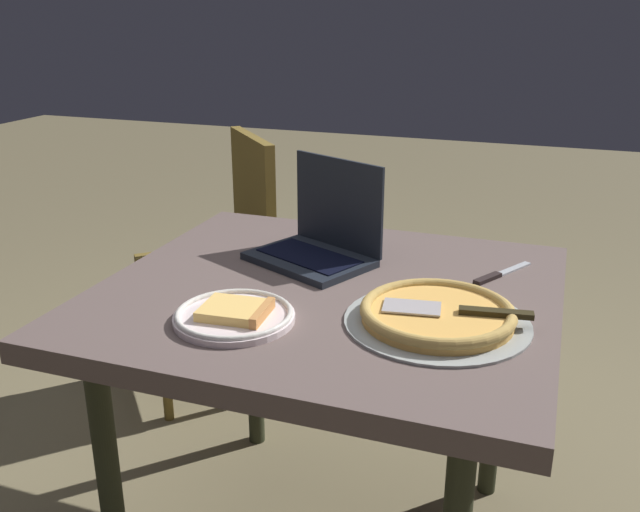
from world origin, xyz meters
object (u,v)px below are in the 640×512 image
(pizza_plate, at_px, (235,315))
(table_knife, at_px, (498,275))
(laptop, at_px, (320,238))
(chair_near, at_px, (225,248))
(pizza_tray, at_px, (438,314))
(dining_table, at_px, (328,317))

(pizza_plate, bearing_deg, table_knife, -138.00)
(laptop, relative_size, chair_near, 0.38)
(chair_near, bearing_deg, pizza_plate, 118.71)
(pizza_tray, distance_m, chair_near, 1.26)
(pizza_tray, bearing_deg, dining_table, -20.90)
(dining_table, relative_size, chair_near, 1.10)
(dining_table, height_order, pizza_tray, pizza_tray)
(laptop, xyz_separation_m, pizza_plate, (0.04, 0.41, -0.04))
(dining_table, distance_m, chair_near, 0.98)
(laptop, bearing_deg, table_knife, -175.88)
(pizza_tray, bearing_deg, chair_near, -41.84)
(dining_table, xyz_separation_m, pizza_plate, (0.12, 0.24, 0.09))
(chair_near, bearing_deg, laptop, 135.89)
(dining_table, height_order, table_knife, table_knife)
(pizza_plate, bearing_deg, dining_table, -117.57)
(table_knife, bearing_deg, pizza_tray, 73.90)
(dining_table, relative_size, table_knife, 5.33)
(dining_table, distance_m, table_knife, 0.43)
(table_knife, bearing_deg, chair_near, -27.06)
(table_knife, distance_m, chair_near, 1.16)
(pizza_plate, relative_size, pizza_tray, 0.66)
(pizza_plate, height_order, table_knife, pizza_plate)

